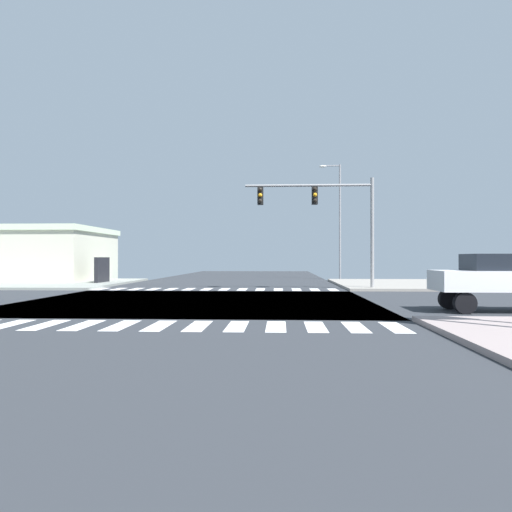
# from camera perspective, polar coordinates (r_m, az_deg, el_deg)

# --- Properties ---
(ground) EXTENTS (90.00, 90.00, 0.05)m
(ground) POSITION_cam_1_polar(r_m,az_deg,el_deg) (20.04, -6.83, -5.30)
(ground) COLOR #2C2F34
(sidewalk_corner_ne) EXTENTS (12.00, 12.00, 0.14)m
(sidewalk_corner_ne) POSITION_cam_1_polar(r_m,az_deg,el_deg) (33.15, 19.79, -3.12)
(sidewalk_corner_ne) COLOR gray
(sidewalk_corner_ne) RESTS_ON ground
(sidewalk_corner_nw) EXTENTS (12.00, 12.00, 0.14)m
(sidewalk_corner_nw) POSITION_cam_1_polar(r_m,az_deg,el_deg) (35.69, -24.46, -2.91)
(sidewalk_corner_nw) COLOR gray
(sidewalk_corner_nw) RESTS_ON ground
(crosswalk_near) EXTENTS (13.50, 2.00, 0.01)m
(crosswalk_near) POSITION_cam_1_polar(r_m,az_deg,el_deg) (13.01, -13.40, -7.92)
(crosswalk_near) COLOR white
(crosswalk_near) RESTS_ON ground
(crosswalk_far) EXTENTS (13.50, 2.00, 0.01)m
(crosswalk_far) POSITION_cam_1_polar(r_m,az_deg,el_deg) (27.27, -4.76, -3.90)
(crosswalk_far) COLOR white
(crosswalk_far) RESTS_ON ground
(traffic_signal_mast) EXTENTS (7.07, 0.55, 6.15)m
(traffic_signal_mast) POSITION_cam_1_polar(r_m,az_deg,el_deg) (27.13, 7.63, 5.72)
(traffic_signal_mast) COLOR gray
(traffic_signal_mast) RESTS_ON ground
(street_lamp) EXTENTS (1.78, 0.32, 9.40)m
(street_lamp) POSITION_cam_1_polar(r_m,az_deg,el_deg) (40.46, 9.50, 5.11)
(street_lamp) COLOR gray
(street_lamp) RESTS_ON ground
(bank_building) EXTENTS (16.21, 8.90, 3.98)m
(bank_building) POSITION_cam_1_polar(r_m,az_deg,el_deg) (40.70, -27.48, 0.14)
(bank_building) COLOR beige
(bank_building) RESTS_ON ground
(sedan_crossing_1) EXTENTS (4.30, 1.80, 1.88)m
(sedan_crossing_1) POSITION_cam_1_polar(r_m,az_deg,el_deg) (17.72, 26.87, -2.24)
(sedan_crossing_1) COLOR black
(sedan_crossing_1) RESTS_ON ground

